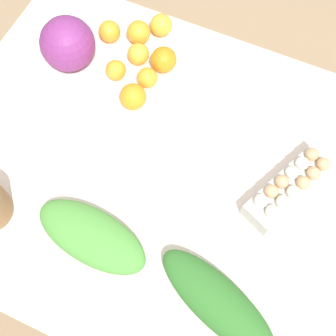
{
  "coord_description": "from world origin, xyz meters",
  "views": [
    {
      "loc": [
        0.23,
        -0.52,
        1.98
      ],
      "look_at": [
        0.0,
        0.0,
        0.74
      ],
      "focal_mm": 50.0,
      "sensor_mm": 36.0,
      "label": 1
    }
  ],
  "objects_px": {
    "egg_carton": "(290,186)",
    "orange_1": "(138,54)",
    "greens_bunch_dandelion": "(217,302)",
    "orange_4": "(109,31)",
    "orange_5": "(161,25)",
    "orange_7": "(164,60)",
    "orange_6": "(139,32)",
    "orange_0": "(116,70)",
    "cabbage_purple": "(68,44)",
    "greens_bunch_scallion": "(92,236)",
    "orange_3": "(133,97)",
    "orange_2": "(147,78)"
  },
  "relations": [
    {
      "from": "egg_carton",
      "to": "orange_1",
      "type": "distance_m",
      "value": 0.64
    },
    {
      "from": "greens_bunch_dandelion",
      "to": "orange_4",
      "type": "relative_size",
      "value": 4.99
    },
    {
      "from": "egg_carton",
      "to": "orange_5",
      "type": "distance_m",
      "value": 0.69
    },
    {
      "from": "greens_bunch_dandelion",
      "to": "orange_7",
      "type": "xyz_separation_m",
      "value": [
        -0.44,
        0.63,
        0.0
      ]
    },
    {
      "from": "orange_7",
      "to": "orange_6",
      "type": "bearing_deg",
      "value": 150.61
    },
    {
      "from": "orange_4",
      "to": "orange_0",
      "type": "bearing_deg",
      "value": -55.46
    },
    {
      "from": "egg_carton",
      "to": "orange_4",
      "type": "bearing_deg",
      "value": -88.08
    },
    {
      "from": "orange_6",
      "to": "orange_5",
      "type": "bearing_deg",
      "value": 48.34
    },
    {
      "from": "orange_0",
      "to": "orange_7",
      "type": "distance_m",
      "value": 0.16
    },
    {
      "from": "greens_bunch_dandelion",
      "to": "cabbage_purple",
      "type": "bearing_deg",
      "value": 143.7
    },
    {
      "from": "egg_carton",
      "to": "greens_bunch_dandelion",
      "type": "bearing_deg",
      "value": 13.28
    },
    {
      "from": "orange_6",
      "to": "orange_7",
      "type": "xyz_separation_m",
      "value": [
        0.12,
        -0.07,
        0.0
      ]
    },
    {
      "from": "orange_0",
      "to": "orange_5",
      "type": "relative_size",
      "value": 0.88
    },
    {
      "from": "orange_0",
      "to": "orange_4",
      "type": "height_order",
      "value": "orange_4"
    },
    {
      "from": "greens_bunch_scallion",
      "to": "orange_5",
      "type": "xyz_separation_m",
      "value": [
        -0.13,
        0.74,
        -0.0
      ]
    },
    {
      "from": "greens_bunch_scallion",
      "to": "orange_5",
      "type": "relative_size",
      "value": 4.41
    },
    {
      "from": "orange_0",
      "to": "orange_7",
      "type": "bearing_deg",
      "value": 36.93
    },
    {
      "from": "greens_bunch_scallion",
      "to": "orange_7",
      "type": "relative_size",
      "value": 3.94
    },
    {
      "from": "orange_3",
      "to": "orange_1",
      "type": "bearing_deg",
      "value": 110.4
    },
    {
      "from": "greens_bunch_dandelion",
      "to": "greens_bunch_scallion",
      "type": "bearing_deg",
      "value": 176.73
    },
    {
      "from": "cabbage_purple",
      "to": "orange_1",
      "type": "bearing_deg",
      "value": 24.72
    },
    {
      "from": "egg_carton",
      "to": "orange_3",
      "type": "xyz_separation_m",
      "value": [
        -0.53,
        0.09,
        -0.0
      ]
    },
    {
      "from": "cabbage_purple",
      "to": "orange_7",
      "type": "xyz_separation_m",
      "value": [
        0.29,
        0.1,
        -0.05
      ]
    },
    {
      "from": "egg_carton",
      "to": "orange_6",
      "type": "relative_size",
      "value": 3.93
    },
    {
      "from": "cabbage_purple",
      "to": "greens_bunch_scallion",
      "type": "bearing_deg",
      "value": -55.47
    },
    {
      "from": "orange_0",
      "to": "orange_1",
      "type": "relative_size",
      "value": 0.93
    },
    {
      "from": "egg_carton",
      "to": "orange_6",
      "type": "xyz_separation_m",
      "value": [
        -0.63,
        0.32,
        -0.0
      ]
    },
    {
      "from": "orange_1",
      "to": "orange_5",
      "type": "bearing_deg",
      "value": 82.6
    },
    {
      "from": "orange_2",
      "to": "orange_4",
      "type": "xyz_separation_m",
      "value": [
        -0.19,
        0.11,
        0.0
      ]
    },
    {
      "from": "cabbage_purple",
      "to": "egg_carton",
      "type": "bearing_deg",
      "value": -10.95
    },
    {
      "from": "greens_bunch_dandelion",
      "to": "orange_3",
      "type": "distance_m",
      "value": 0.66
    },
    {
      "from": "egg_carton",
      "to": "cabbage_purple",
      "type": "bearing_deg",
      "value": -77.2
    },
    {
      "from": "egg_carton",
      "to": "greens_bunch_dandelion",
      "type": "height_order",
      "value": "egg_carton"
    },
    {
      "from": "orange_0",
      "to": "orange_4",
      "type": "relative_size",
      "value": 0.9
    },
    {
      "from": "orange_0",
      "to": "orange_5",
      "type": "height_order",
      "value": "orange_5"
    },
    {
      "from": "greens_bunch_dandelion",
      "to": "orange_5",
      "type": "bearing_deg",
      "value": 123.6
    },
    {
      "from": "orange_1",
      "to": "orange_4",
      "type": "relative_size",
      "value": 0.97
    },
    {
      "from": "cabbage_purple",
      "to": "orange_6",
      "type": "height_order",
      "value": "cabbage_purple"
    },
    {
      "from": "orange_3",
      "to": "orange_5",
      "type": "relative_size",
      "value": 1.11
    },
    {
      "from": "egg_carton",
      "to": "orange_5",
      "type": "height_order",
      "value": "egg_carton"
    },
    {
      "from": "egg_carton",
      "to": "orange_0",
      "type": "distance_m",
      "value": 0.65
    },
    {
      "from": "orange_1",
      "to": "egg_carton",
      "type": "bearing_deg",
      "value": -22.44
    },
    {
      "from": "greens_bunch_dandelion",
      "to": "orange_1",
      "type": "relative_size",
      "value": 5.16
    },
    {
      "from": "cabbage_purple",
      "to": "orange_3",
      "type": "bearing_deg",
      "value": -14.37
    },
    {
      "from": "cabbage_purple",
      "to": "orange_2",
      "type": "distance_m",
      "value": 0.27
    },
    {
      "from": "orange_7",
      "to": "cabbage_purple",
      "type": "bearing_deg",
      "value": -160.62
    },
    {
      "from": "orange_5",
      "to": "cabbage_purple",
      "type": "bearing_deg",
      "value": -133.35
    },
    {
      "from": "orange_0",
      "to": "orange_7",
      "type": "xyz_separation_m",
      "value": [
        0.13,
        0.09,
        0.01
      ]
    },
    {
      "from": "cabbage_purple",
      "to": "orange_7",
      "type": "height_order",
      "value": "cabbage_purple"
    },
    {
      "from": "orange_6",
      "to": "cabbage_purple",
      "type": "bearing_deg",
      "value": -133.93
    }
  ]
}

